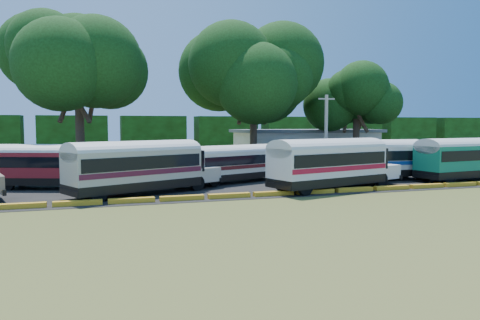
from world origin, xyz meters
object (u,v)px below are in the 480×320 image
object	(u,v)px
bus_cream_west	(138,164)
bus_teal	(467,156)
bus_red	(56,163)
bus_white_red	(331,161)
tree_west	(78,58)

from	to	relation	value
bus_cream_west	bus_teal	size ratio (longest dim) A/B	1.00
bus_red	bus_white_red	world-z (taller)	bus_white_red
bus_white_red	tree_west	xyz separation A→B (m)	(-17.02, 16.67, 8.66)
bus_red	bus_white_red	xyz separation A→B (m)	(18.52, -6.46, 0.21)
bus_cream_west	bus_teal	xyz separation A→B (m)	(26.47, -0.46, 0.01)
bus_white_red	tree_west	size ratio (longest dim) A/B	0.77
bus_red	bus_cream_west	world-z (taller)	bus_cream_west
tree_west	bus_red	bearing A→B (deg)	-98.35
bus_cream_west	tree_west	distance (m)	17.71
bus_red	bus_white_red	bearing A→B (deg)	0.90
bus_red	bus_cream_west	distance (m)	7.11
tree_west	bus_cream_west	bearing A→B (deg)	-75.76
bus_teal	tree_west	bearing A→B (deg)	145.34
bus_white_red	tree_west	distance (m)	25.35
bus_red	bus_teal	xyz separation A→B (m)	(31.77, -5.20, 0.18)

